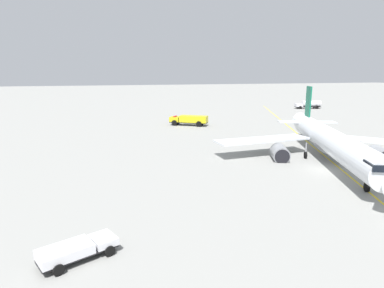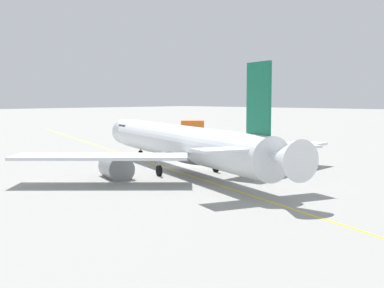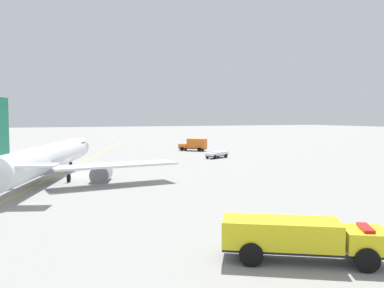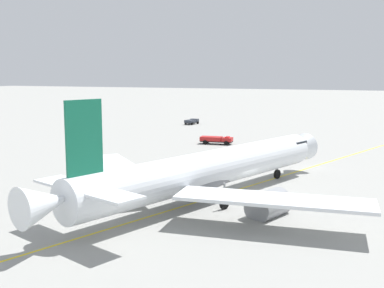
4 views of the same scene
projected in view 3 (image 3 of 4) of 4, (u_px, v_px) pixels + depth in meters
ground_plane at (72, 175)px, 59.47m from camera, size 600.00×600.00×0.00m
airliner_main at (46, 160)px, 53.78m from camera, size 33.22×38.31×10.92m
pushback_tug_truck at (217, 154)px, 84.69m from camera, size 5.85×4.14×1.30m
catering_truck_truck at (195, 144)px, 102.87m from camera, size 6.84×6.77×3.10m
fire_tender_truck at (299, 236)px, 23.90m from camera, size 9.46×7.24×2.50m
taxiway_centreline at (44, 182)px, 53.58m from camera, size 57.85×154.66×0.01m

